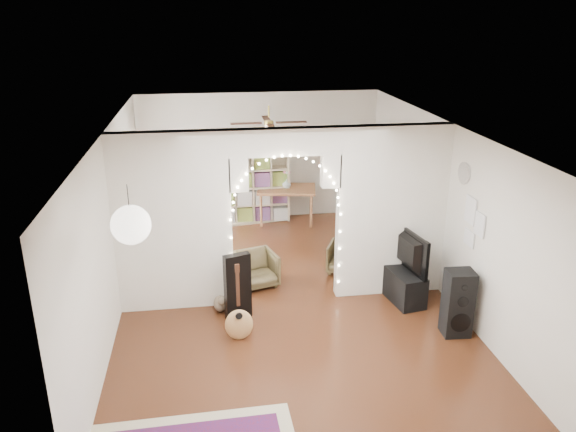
{
  "coord_description": "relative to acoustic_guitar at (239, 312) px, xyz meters",
  "views": [
    {
      "loc": [
        -1.12,
        -7.79,
        4.26
      ],
      "look_at": [
        0.09,
        0.3,
        1.26
      ],
      "focal_mm": 35.0,
      "sensor_mm": 36.0,
      "label": 1
    }
  ],
  "objects": [
    {
      "name": "ceiling",
      "position": [
        0.8,
        1.1,
        2.28
      ],
      "size": [
        5.0,
        7.5,
        0.02
      ],
      "primitive_type": "cube",
      "color": "white",
      "rests_on": "wall_back"
    },
    {
      "name": "wall_front",
      "position": [
        0.8,
        -2.65,
        0.93
      ],
      "size": [
        5.0,
        0.02,
        2.7
      ],
      "primitive_type": "cube",
      "color": "silver",
      "rests_on": "floor"
    },
    {
      "name": "media_console",
      "position": [
        2.58,
        0.84,
        -0.17
      ],
      "size": [
        0.56,
        1.05,
        0.5
      ],
      "primitive_type": "cube",
      "rotation": [
        0.0,
        0.0,
        0.17
      ],
      "color": "black",
      "rests_on": "floor"
    },
    {
      "name": "flower_vase",
      "position": [
        1.31,
        4.45,
        0.43
      ],
      "size": [
        0.21,
        0.21,
        0.19
      ],
      "primitive_type": "imported",
      "rotation": [
        0.0,
        0.0,
        -0.18
      ],
      "color": "white",
      "rests_on": "dining_table"
    },
    {
      "name": "wall_clock",
      "position": [
        3.28,
        0.5,
        1.68
      ],
      "size": [
        0.03,
        0.31,
        0.31
      ],
      "primitive_type": "cylinder",
      "rotation": [
        0.0,
        1.57,
        0.0
      ],
      "color": "white",
      "rests_on": "wall_right"
    },
    {
      "name": "tabby_cat",
      "position": [
        -0.23,
        0.83,
        -0.29
      ],
      "size": [
        0.25,
        0.47,
        0.31
      ],
      "rotation": [
        0.0,
        0.0,
        0.15
      ],
      "color": "brown",
      "rests_on": "floor"
    },
    {
      "name": "window",
      "position": [
        -1.67,
        2.9,
        1.08
      ],
      "size": [
        0.04,
        1.2,
        1.4
      ],
      "primitive_type": "cube",
      "color": "white",
      "rests_on": "wall_left"
    },
    {
      "name": "divider_wall",
      "position": [
        0.8,
        1.1,
        1.0
      ],
      "size": [
        5.0,
        0.2,
        2.7
      ],
      "color": "silver",
      "rests_on": "floor"
    },
    {
      "name": "floor",
      "position": [
        0.8,
        1.1,
        -0.42
      ],
      "size": [
        7.5,
        7.5,
        0.0
      ],
      "primitive_type": "plane",
      "color": "black",
      "rests_on": "ground"
    },
    {
      "name": "acoustic_guitar",
      "position": [
        0.0,
        0.0,
        0.0
      ],
      "size": [
        0.4,
        0.21,
        0.96
      ],
      "rotation": [
        0.0,
        0.0,
        0.2
      ],
      "color": "#B37A47",
      "rests_on": "floor"
    },
    {
      "name": "tv",
      "position": [
        2.58,
        0.84,
        0.39
      ],
      "size": [
        0.32,
        1.08,
        0.62
      ],
      "primitive_type": "imported",
      "rotation": [
        0.0,
        0.0,
        1.74
      ],
      "color": "black",
      "rests_on": "media_console"
    },
    {
      "name": "paper_lantern",
      "position": [
        -1.1,
        -1.3,
        1.83
      ],
      "size": [
        0.4,
        0.4,
        0.4
      ],
      "primitive_type": "sphere",
      "color": "white",
      "rests_on": "ceiling"
    },
    {
      "name": "fairy_lights",
      "position": [
        0.8,
        0.97,
        1.13
      ],
      "size": [
        1.64,
        0.04,
        1.6
      ],
      "primitive_type": null,
      "color": "#FFEABF",
      "rests_on": "divider_wall"
    },
    {
      "name": "ceiling_fan",
      "position": [
        0.8,
        3.1,
        1.98
      ],
      "size": [
        1.1,
        1.1,
        0.3
      ],
      "primitive_type": null,
      "color": "gold",
      "rests_on": "ceiling"
    },
    {
      "name": "floor_speaker",
      "position": [
        3.0,
        -0.29,
        0.06
      ],
      "size": [
        0.39,
        0.35,
        0.96
      ],
      "rotation": [
        0.0,
        0.0,
        -0.06
      ],
      "color": "black",
      "rests_on": "floor"
    },
    {
      "name": "dining_chair_left",
      "position": [
        0.4,
        1.6,
        -0.14
      ],
      "size": [
        0.75,
        0.77,
        0.57
      ],
      "primitive_type": "imported",
      "rotation": [
        0.0,
        0.0,
        0.28
      ],
      "color": "#4B4025",
      "rests_on": "floor"
    },
    {
      "name": "wall_right",
      "position": [
        3.3,
        1.1,
        0.93
      ],
      "size": [
        0.02,
        7.5,
        2.7
      ],
      "primitive_type": "cube",
      "color": "silver",
      "rests_on": "floor"
    },
    {
      "name": "dining_chair_right",
      "position": [
        1.95,
        1.88,
        -0.16
      ],
      "size": [
        0.74,
        0.75,
        0.52
      ],
      "primitive_type": "imported",
      "rotation": [
        0.0,
        0.0,
        -0.43
      ],
      "color": "#4B4025",
      "rests_on": "floor"
    },
    {
      "name": "dining_table",
      "position": [
        1.31,
        4.45,
        0.26
      ],
      "size": [
        1.32,
        1.0,
        0.76
      ],
      "rotation": [
        0.0,
        0.0,
        -0.18
      ],
      "color": "brown",
      "rests_on": "floor"
    },
    {
      "name": "bookcase",
      "position": [
        0.61,
        4.6,
        0.36
      ],
      "size": [
        1.55,
        0.61,
        1.55
      ],
      "primitive_type": "cube",
      "rotation": [
        0.0,
        0.0,
        0.15
      ],
      "color": "beige",
      "rests_on": "floor"
    },
    {
      "name": "guitar_case",
      "position": [
        0.03,
        0.61,
        0.08
      ],
      "size": [
        0.4,
        0.24,
        1.01
      ],
      "primitive_type": "cube",
      "rotation": [
        0.0,
        0.0,
        0.31
      ],
      "color": "black",
      "rests_on": "floor"
    },
    {
      "name": "wall_back",
      "position": [
        0.8,
        4.85,
        0.93
      ],
      "size": [
        5.0,
        0.02,
        2.7
      ],
      "primitive_type": "cube",
      "color": "silver",
      "rests_on": "floor"
    },
    {
      "name": "picture_frames",
      "position": [
        3.28,
        0.1,
        1.08
      ],
      "size": [
        0.02,
        0.5,
        0.7
      ],
      "primitive_type": null,
      "color": "white",
      "rests_on": "wall_right"
    },
    {
      "name": "wall_left",
      "position": [
        -1.7,
        1.1,
        0.93
      ],
      "size": [
        0.02,
        7.5,
        2.7
      ],
      "primitive_type": "cube",
      "color": "silver",
      "rests_on": "floor"
    }
  ]
}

